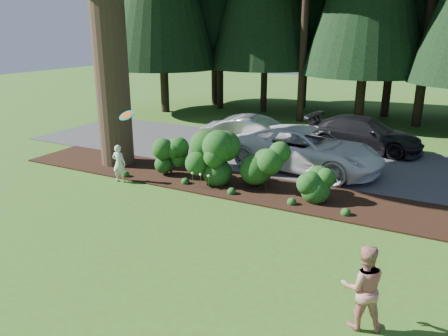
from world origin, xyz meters
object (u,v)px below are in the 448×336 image
(frisbee, at_px, (127,115))
(car_silver_wagon, at_px, (257,135))
(car_dark_suv, at_px, (364,134))
(child, at_px, (119,164))
(car_white_suv, at_px, (306,149))
(adult, at_px, (363,287))

(frisbee, bearing_deg, car_silver_wagon, 64.06)
(car_dark_suv, bearing_deg, child, 146.31)
(car_white_suv, relative_size, frisbee, 10.43)
(child, bearing_deg, car_white_suv, -150.86)
(car_silver_wagon, height_order, child, car_silver_wagon)
(car_white_suv, relative_size, child, 4.27)
(car_dark_suv, distance_m, child, 10.34)
(car_silver_wagon, relative_size, car_white_suv, 0.82)
(car_white_suv, height_order, adult, car_white_suv)
(car_dark_suv, relative_size, frisbee, 9.09)
(child, bearing_deg, car_silver_wagon, -126.51)
(child, distance_m, frisbee, 1.66)
(child, height_order, adult, adult)
(car_silver_wagon, distance_m, child, 6.08)
(child, relative_size, adult, 0.83)
(car_silver_wagon, xyz_separation_m, adult, (6.06, -9.43, -0.01))
(car_silver_wagon, bearing_deg, car_dark_suv, -65.51)
(car_white_suv, relative_size, adult, 3.56)
(car_silver_wagon, xyz_separation_m, child, (-2.73, -5.43, -0.13))
(adult, relative_size, frisbee, 2.93)
(car_silver_wagon, xyz_separation_m, car_dark_suv, (3.82, 2.57, -0.05))
(child, bearing_deg, frisbee, -138.62)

